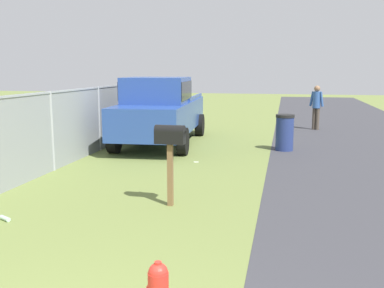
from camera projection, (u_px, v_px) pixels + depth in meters
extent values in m
sphere|color=red|center=(158.00, 273.00, 3.94)|extent=(0.18, 0.18, 0.18)
cylinder|color=red|center=(158.00, 266.00, 3.93)|extent=(0.07, 0.07, 0.08)
cube|color=brown|center=(170.00, 175.00, 7.56)|extent=(0.09, 0.09, 1.09)
cube|color=black|center=(170.00, 137.00, 7.45)|extent=(0.21, 0.51, 0.22)
cylinder|color=black|center=(170.00, 131.00, 7.43)|extent=(0.21, 0.51, 0.20)
cube|color=red|center=(172.00, 133.00, 7.55)|extent=(0.02, 0.04, 0.18)
cube|color=#284793|center=(162.00, 116.00, 13.86)|extent=(5.59, 2.28, 0.90)
cube|color=#284793|center=(157.00, 90.00, 13.08)|extent=(1.97, 1.90, 0.76)
cube|color=black|center=(157.00, 90.00, 13.08)|extent=(1.92, 1.94, 0.53)
cube|color=#284793|center=(195.00, 97.00, 14.82)|extent=(2.85, 0.26, 0.12)
cube|color=#284793|center=(143.00, 97.00, 15.08)|extent=(2.85, 0.26, 0.12)
cylinder|color=black|center=(183.00, 141.00, 12.04)|extent=(0.77, 0.31, 0.76)
cylinder|color=black|center=(114.00, 140.00, 12.32)|extent=(0.77, 0.31, 0.76)
cylinder|color=black|center=(200.00, 125.00, 15.57)|extent=(0.77, 0.31, 0.76)
cylinder|color=black|center=(146.00, 124.00, 15.85)|extent=(0.77, 0.31, 0.76)
cylinder|color=navy|center=(285.00, 134.00, 12.71)|extent=(0.51, 0.51, 0.96)
cylinder|color=black|center=(285.00, 116.00, 12.62)|extent=(0.53, 0.53, 0.08)
cylinder|color=#4C4238|center=(314.00, 119.00, 17.10)|extent=(0.14, 0.14, 0.84)
cylinder|color=#4C4238|center=(317.00, 119.00, 17.02)|extent=(0.14, 0.14, 0.84)
cylinder|color=#335999|center=(317.00, 100.00, 16.93)|extent=(0.30, 0.30, 0.63)
sphere|color=#8C6647|center=(317.00, 89.00, 16.86)|extent=(0.23, 0.23, 0.23)
cylinder|color=#335999|center=(312.00, 99.00, 17.05)|extent=(0.09, 0.17, 0.58)
cylinder|color=#335999|center=(322.00, 99.00, 16.81)|extent=(0.09, 0.17, 0.58)
cylinder|color=#9EA3A8|center=(52.00, 131.00, 10.12)|extent=(0.07, 0.07, 1.84)
cylinder|color=#9EA3A8|center=(99.00, 119.00, 12.66)|extent=(0.07, 0.07, 1.84)
cylinder|color=#9EA3A8|center=(131.00, 110.00, 15.20)|extent=(0.07, 0.07, 1.84)
cylinder|color=#9EA3A8|center=(153.00, 104.00, 17.75)|extent=(0.07, 0.07, 1.84)
cube|color=#9EA3A8|center=(50.00, 92.00, 9.97)|extent=(15.82, 0.04, 0.04)
cube|color=gray|center=(52.00, 131.00, 10.12)|extent=(15.82, 0.01, 1.84)
cube|color=silver|center=(196.00, 162.00, 11.19)|extent=(0.11, 0.14, 0.01)
cylinder|color=#B2D8BF|center=(5.00, 218.00, 6.88)|extent=(0.16, 0.23, 0.07)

